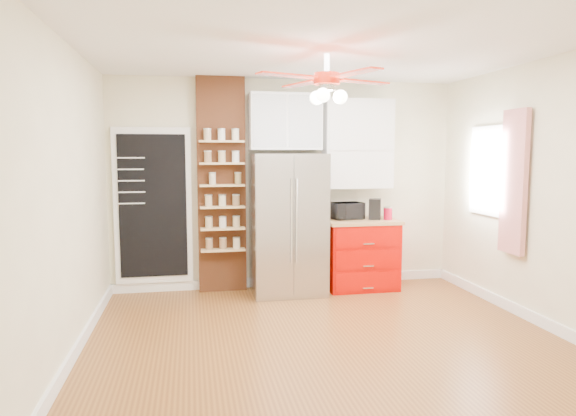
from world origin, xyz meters
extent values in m
plane|color=brown|center=(0.00, 0.00, 0.00)|extent=(4.50, 4.50, 0.00)
plane|color=white|center=(0.00, 0.00, 2.70)|extent=(4.50, 4.50, 0.00)
cube|color=#EEE9BF|center=(0.00, 2.00, 1.35)|extent=(4.50, 0.02, 2.70)
cube|color=#EEE9BF|center=(0.00, -2.00, 1.35)|extent=(4.50, 0.02, 2.70)
cube|color=#EEE9BF|center=(-2.25, 0.00, 1.35)|extent=(0.02, 4.00, 2.70)
cube|color=#EEE9BF|center=(2.25, 0.00, 1.35)|extent=(0.02, 4.00, 2.70)
cube|color=white|center=(-1.70, 1.97, 1.10)|extent=(0.95, 0.04, 1.95)
cube|color=black|center=(-1.70, 1.95, 1.10)|extent=(0.82, 0.02, 1.78)
cube|color=brown|center=(-0.85, 1.92, 1.35)|extent=(0.60, 0.16, 2.70)
cube|color=#A4A4A9|center=(-0.05, 1.63, 0.88)|extent=(0.90, 0.70, 1.75)
cube|color=white|center=(-0.05, 1.82, 2.15)|extent=(0.90, 0.35, 0.70)
cube|color=#BF0600|center=(0.92, 1.68, 0.43)|extent=(0.90, 0.60, 0.86)
cube|color=tan|center=(0.92, 1.68, 0.88)|extent=(0.94, 0.64, 0.04)
cube|color=white|center=(0.92, 1.85, 1.88)|extent=(0.90, 0.30, 1.15)
cube|color=white|center=(2.23, 0.90, 1.55)|extent=(0.04, 0.75, 1.05)
cube|color=red|center=(2.18, 0.35, 1.45)|extent=(0.06, 0.40, 1.55)
cylinder|color=silver|center=(0.00, 0.00, 2.55)|extent=(0.05, 0.05, 0.20)
cylinder|color=#9D1B09|center=(0.00, 0.00, 2.43)|extent=(0.24, 0.24, 0.10)
sphere|color=white|center=(0.00, 0.00, 2.27)|extent=(0.13, 0.13, 0.13)
imported|color=black|center=(0.76, 1.77, 1.01)|extent=(0.44, 0.34, 0.22)
cube|color=black|center=(1.11, 1.68, 1.03)|extent=(0.21, 0.24, 0.27)
cylinder|color=#A90922|center=(1.26, 1.62, 0.98)|extent=(0.12, 0.12, 0.15)
cylinder|color=#B70A2C|center=(1.29, 1.66, 0.97)|extent=(0.13, 0.13, 0.13)
cylinder|color=#C5B397|center=(-0.97, 1.75, 1.44)|extent=(0.11, 0.11, 0.14)
cylinder|color=#957F4B|center=(-0.65, 1.80, 1.44)|extent=(0.10, 0.10, 0.13)
camera|label=1|loc=(-1.23, -4.60, 1.76)|focal=32.00mm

